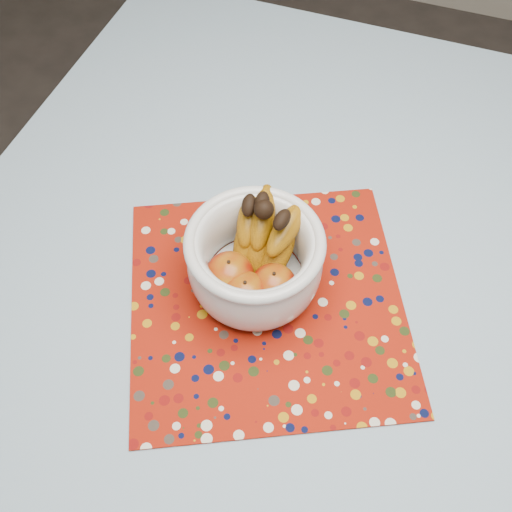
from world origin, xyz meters
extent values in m
plane|color=#2D2826|center=(0.00, 0.00, 0.00)|extent=(4.00, 4.00, 0.00)
cube|color=brown|center=(0.00, 0.00, 0.73)|extent=(1.20, 1.20, 0.04)
cylinder|color=brown|center=(-0.53, 0.53, 0.35)|extent=(0.06, 0.06, 0.71)
cube|color=#6288A4|center=(0.00, 0.00, 0.76)|extent=(1.32, 1.32, 0.01)
cube|color=maroon|center=(-0.10, -0.07, 0.76)|extent=(0.55, 0.55, 0.00)
cylinder|color=silver|center=(-0.13, -0.05, 0.77)|extent=(0.10, 0.10, 0.01)
cylinder|color=silver|center=(-0.13, -0.05, 0.78)|extent=(0.15, 0.15, 0.01)
torus|color=silver|center=(-0.13, -0.05, 0.88)|extent=(0.20, 0.20, 0.02)
ellipsoid|color=#710C04|center=(-0.16, -0.08, 0.82)|extent=(0.07, 0.07, 0.06)
ellipsoid|color=#710C04|center=(-0.09, -0.07, 0.82)|extent=(0.07, 0.07, 0.06)
ellipsoid|color=#710C04|center=(-0.13, -0.10, 0.82)|extent=(0.07, 0.07, 0.06)
sphere|color=black|center=(-0.13, 0.00, 0.90)|extent=(0.03, 0.03, 0.03)
camera|label=1|loc=(0.03, -0.50, 1.56)|focal=42.00mm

